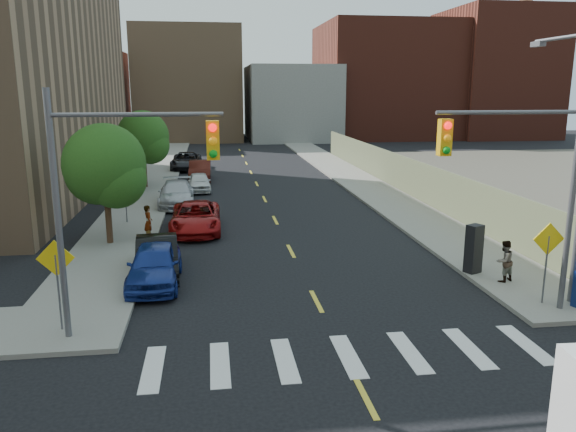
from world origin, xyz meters
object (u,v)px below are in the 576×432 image
object	(u,v)px
parked_car_blue	(155,265)
parked_car_maroon	(200,171)
pedestrian_west	(148,222)
parked_car_silver	(176,194)
pedestrian_east	(504,261)
parked_car_black	(157,257)
parked_car_white	(199,182)
parked_car_red	(196,217)
payphone	(474,249)
parked_car_grey	(186,161)

from	to	relation	value
parked_car_blue	parked_car_maroon	world-z (taller)	parked_car_maroon
parked_car_blue	pedestrian_west	bearing A→B (deg)	98.19
parked_car_silver	pedestrian_east	bearing A→B (deg)	-53.37
parked_car_blue	pedestrian_east	bearing A→B (deg)	-7.70
parked_car_black	pedestrian_west	bearing A→B (deg)	94.72
parked_car_black	parked_car_white	size ratio (longest dim) A/B	1.17
parked_car_silver	pedestrian_east	xyz separation A→B (m)	(12.49, -16.02, 0.17)
parked_car_white	parked_car_red	bearing A→B (deg)	-93.06
parked_car_black	parked_car_white	bearing A→B (deg)	81.17
parked_car_blue	parked_car_white	size ratio (longest dim) A/B	1.18
parked_car_blue	parked_car_maroon	bearing A→B (deg)	87.33
parked_car_blue	pedestrian_west	world-z (taller)	pedestrian_west
payphone	parked_car_maroon	bearing A→B (deg)	88.52
parked_car_white	pedestrian_west	size ratio (longest dim) A/B	2.34
parked_car_black	parked_car_maroon	xyz separation A→B (m)	(1.30, 22.65, 0.05)
parked_car_red	parked_car_maroon	world-z (taller)	parked_car_maroon
payphone	pedestrian_west	xyz separation A→B (m)	(-12.66, 6.58, -0.12)
parked_car_blue	parked_car_silver	size ratio (longest dim) A/B	0.87
parked_car_maroon	pedestrian_west	xyz separation A→B (m)	(-2.10, -17.82, 0.18)
parked_car_blue	parked_car_black	xyz separation A→B (m)	(0.00, 1.08, -0.03)
parked_car_white	payphone	distance (m)	22.38
parked_car_maroon	pedestrian_east	bearing A→B (deg)	-65.45
parked_car_maroon	parked_car_grey	distance (m)	6.44
parked_car_silver	parked_car_white	xyz separation A→B (m)	(1.30, 4.83, -0.10)
pedestrian_east	parked_car_blue	bearing A→B (deg)	-30.60
pedestrian_west	payphone	bearing A→B (deg)	-131.65
parked_car_silver	pedestrian_west	bearing A→B (deg)	-96.79
parked_car_blue	parked_car_silver	world-z (taller)	parked_car_blue
parked_car_blue	parked_car_red	xyz separation A→B (m)	(1.30, 7.65, -0.03)
parked_car_grey	pedestrian_west	distance (m)	24.15
parked_car_silver	payphone	size ratio (longest dim) A/B	2.76
pedestrian_east	payphone	bearing A→B (deg)	-83.10
parked_car_black	parked_car_maroon	world-z (taller)	parked_car_maroon
parked_car_silver	payphone	distance (m)	19.05
parked_car_red	pedestrian_east	size ratio (longest dim) A/B	3.44
parked_car_silver	parked_car_white	distance (m)	5.00
parked_car_red	parked_car_grey	distance (m)	22.43
payphone	parked_car_silver	bearing A→B (deg)	103.63
parked_car_red	parked_car_grey	bearing A→B (deg)	93.60
pedestrian_east	pedestrian_west	bearing A→B (deg)	-52.51
parked_car_blue	parked_car_grey	xyz separation A→B (m)	(0.00, 30.04, -0.00)
parked_car_silver	pedestrian_east	distance (m)	20.31
parked_car_blue	parked_car_white	bearing A→B (deg)	86.57
parked_car_white	payphone	xyz separation A→B (m)	(10.56, -19.73, 0.43)
parked_car_white	pedestrian_east	distance (m)	23.66
parked_car_maroon	payphone	distance (m)	26.59
parked_car_red	parked_car_white	bearing A→B (deg)	90.28
pedestrian_west	parked_car_grey	bearing A→B (deg)	-16.08
parked_car_white	pedestrian_west	xyz separation A→B (m)	(-2.10, -13.15, 0.31)
parked_car_black	pedestrian_east	world-z (taller)	pedestrian_east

